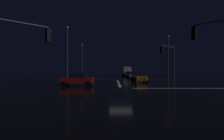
{
  "coord_description": "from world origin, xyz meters",
  "views": [
    {
      "loc": [
        -0.81,
        -19.91,
        2.02
      ],
      "look_at": [
        -1.06,
        11.97,
        2.01
      ],
      "focal_mm": 29.0,
      "sensor_mm": 36.0,
      "label": 1
    }
  ],
  "objects_px": {
    "sedan_blue": "(128,74)",
    "streetlamp_right_near": "(168,54)",
    "sedan_black": "(131,74)",
    "box_truck": "(127,71)",
    "sedan_white": "(136,76)",
    "sedan_red_crossing": "(77,79)",
    "sedan_orange": "(140,77)",
    "traffic_signal_ne": "(169,57)",
    "sedan_silver": "(133,75)",
    "streetlamp_left_far": "(82,58)",
    "traffic_signal_sw": "(17,43)",
    "streetlamp_left_near": "(67,50)"
  },
  "relations": [
    {
      "from": "traffic_signal_ne",
      "to": "sedan_blue",
      "type": "bearing_deg",
      "value": 98.11
    },
    {
      "from": "sedan_black",
      "to": "sedan_blue",
      "type": "distance_m",
      "value": 6.12
    },
    {
      "from": "sedan_white",
      "to": "traffic_signal_sw",
      "type": "relative_size",
      "value": 0.77
    },
    {
      "from": "sedan_black",
      "to": "box_truck",
      "type": "xyz_separation_m",
      "value": [
        -0.11,
        12.62,
        0.91
      ]
    },
    {
      "from": "sedan_orange",
      "to": "streetlamp_left_near",
      "type": "distance_m",
      "value": 14.49
    },
    {
      "from": "sedan_black",
      "to": "sedan_silver",
      "type": "bearing_deg",
      "value": -91.63
    },
    {
      "from": "sedan_orange",
      "to": "streetlamp_right_near",
      "type": "relative_size",
      "value": 0.51
    },
    {
      "from": "streetlamp_left_near",
      "to": "box_truck",
      "type": "bearing_deg",
      "value": 64.54
    },
    {
      "from": "sedan_white",
      "to": "box_truck",
      "type": "bearing_deg",
      "value": 90.1
    },
    {
      "from": "box_truck",
      "to": "sedan_red_crossing",
      "type": "bearing_deg",
      "value": -103.68
    },
    {
      "from": "box_truck",
      "to": "streetlamp_right_near",
      "type": "xyz_separation_m",
      "value": [
        5.7,
        -27.81,
        3.21
      ]
    },
    {
      "from": "sedan_black",
      "to": "streetlamp_left_far",
      "type": "bearing_deg",
      "value": 176.5
    },
    {
      "from": "sedan_orange",
      "to": "traffic_signal_ne",
      "type": "bearing_deg",
      "value": -34.15
    },
    {
      "from": "streetlamp_left_near",
      "to": "traffic_signal_sw",
      "type": "bearing_deg",
      "value": -84.7
    },
    {
      "from": "sedan_black",
      "to": "traffic_signal_sw",
      "type": "height_order",
      "value": "traffic_signal_sw"
    },
    {
      "from": "sedan_white",
      "to": "sedan_red_crossing",
      "type": "xyz_separation_m",
      "value": [
        -9.34,
        -12.92,
        0.0
      ]
    },
    {
      "from": "sedan_orange",
      "to": "traffic_signal_sw",
      "type": "bearing_deg",
      "value": -121.97
    },
    {
      "from": "traffic_signal_ne",
      "to": "streetlamp_left_far",
      "type": "relative_size",
      "value": 0.64
    },
    {
      "from": "sedan_silver",
      "to": "traffic_signal_ne",
      "type": "distance_m",
      "value": 15.76
    },
    {
      "from": "sedan_orange",
      "to": "traffic_signal_ne",
      "type": "xyz_separation_m",
      "value": [
        3.98,
        -2.7,
        3.24
      ]
    },
    {
      "from": "sedan_black",
      "to": "box_truck",
      "type": "bearing_deg",
      "value": 90.48
    },
    {
      "from": "sedan_orange",
      "to": "sedan_black",
      "type": "bearing_deg",
      "value": 89.22
    },
    {
      "from": "streetlamp_right_near",
      "to": "traffic_signal_sw",
      "type": "bearing_deg",
      "value": -128.31
    },
    {
      "from": "sedan_black",
      "to": "traffic_signal_ne",
      "type": "height_order",
      "value": "traffic_signal_ne"
    },
    {
      "from": "sedan_silver",
      "to": "sedan_white",
      "type": "bearing_deg",
      "value": -88.77
    },
    {
      "from": "sedan_white",
      "to": "sedan_red_crossing",
      "type": "bearing_deg",
      "value": -125.87
    },
    {
      "from": "box_truck",
      "to": "traffic_signal_sw",
      "type": "xyz_separation_m",
      "value": [
        -11.25,
        -49.25,
        2.2
      ]
    },
    {
      "from": "sedan_white",
      "to": "streetlamp_left_near",
      "type": "xyz_separation_m",
      "value": [
        -13.28,
        -2.54,
        5.02
      ]
    },
    {
      "from": "traffic_signal_ne",
      "to": "box_truck",
      "type": "bearing_deg",
      "value": 96.4
    },
    {
      "from": "streetlamp_left_near",
      "to": "streetlamp_left_far",
      "type": "height_order",
      "value": "streetlamp_left_near"
    },
    {
      "from": "sedan_blue",
      "to": "streetlamp_right_near",
      "type": "height_order",
      "value": "streetlamp_right_near"
    },
    {
      "from": "sedan_orange",
      "to": "traffic_signal_ne",
      "type": "distance_m",
      "value": 5.8
    },
    {
      "from": "sedan_blue",
      "to": "sedan_silver",
      "type": "bearing_deg",
      "value": -89.88
    },
    {
      "from": "sedan_red_crossing",
      "to": "streetlamp_left_near",
      "type": "xyz_separation_m",
      "value": [
        -3.94,
        10.38,
        5.02
      ]
    },
    {
      "from": "sedan_red_crossing",
      "to": "traffic_signal_sw",
      "type": "distance_m",
      "value": 11.65
    },
    {
      "from": "traffic_signal_ne",
      "to": "sedan_orange",
      "type": "bearing_deg",
      "value": 145.85
    },
    {
      "from": "traffic_signal_ne",
      "to": "streetlamp_left_far",
      "type": "bearing_deg",
      "value": 127.35
    },
    {
      "from": "sedan_silver",
      "to": "traffic_signal_ne",
      "type": "relative_size",
      "value": 0.74
    },
    {
      "from": "sedan_orange",
      "to": "sedan_silver",
      "type": "distance_m",
      "value": 12.22
    },
    {
      "from": "sedan_white",
      "to": "box_truck",
      "type": "distance_m",
      "value": 25.28
    },
    {
      "from": "sedan_orange",
      "to": "box_truck",
      "type": "relative_size",
      "value": 0.52
    },
    {
      "from": "traffic_signal_sw",
      "to": "streetlamp_left_near",
      "type": "bearing_deg",
      "value": 95.3
    },
    {
      "from": "sedan_silver",
      "to": "traffic_signal_sw",
      "type": "xyz_separation_m",
      "value": [
        -11.17,
        -30.0,
        3.1
      ]
    },
    {
      "from": "sedan_orange",
      "to": "sedan_black",
      "type": "distance_m",
      "value": 18.85
    },
    {
      "from": "box_truck",
      "to": "sedan_orange",
      "type": "bearing_deg",
      "value": -90.27
    },
    {
      "from": "sedan_orange",
      "to": "sedan_blue",
      "type": "distance_m",
      "value": 24.96
    },
    {
      "from": "sedan_blue",
      "to": "traffic_signal_ne",
      "type": "bearing_deg",
      "value": -81.89
    },
    {
      "from": "sedan_orange",
      "to": "sedan_black",
      "type": "height_order",
      "value": "same"
    },
    {
      "from": "streetlamp_right_near",
      "to": "sedan_red_crossing",
      "type": "bearing_deg",
      "value": -145.3
    },
    {
      "from": "streetlamp_left_near",
      "to": "sedan_orange",
      "type": "bearing_deg",
      "value": -15.64
    }
  ]
}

